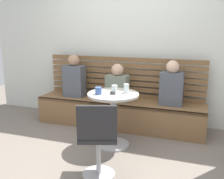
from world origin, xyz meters
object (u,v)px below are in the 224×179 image
at_px(person_child_left, 172,85).
at_px(person_child_middle, 117,85).
at_px(cup_glass_short, 115,88).
at_px(white_chair, 98,138).
at_px(cup_mug_blue, 98,91).
at_px(booth_bench, 119,113).
at_px(phone_on_table, 113,93).
at_px(cafe_table, 113,109).
at_px(cup_glass_tall, 126,88).
at_px(person_adult, 74,78).

relative_size(person_child_left, person_child_middle, 1.13).
relative_size(person_child_middle, cup_glass_short, 7.45).
relative_size(white_chair, cup_mug_blue, 8.95).
bearing_deg(booth_bench, cup_mug_blue, -91.68).
relative_size(booth_bench, white_chair, 3.18).
distance_m(person_child_middle, cup_mug_blue, 0.78).
xyz_separation_m(person_child_left, phone_on_table, (-0.67, -0.75, 0.01)).
distance_m(cafe_table, white_chair, 0.82).
distance_m(cup_glass_tall, cup_glass_short, 0.19).
bearing_deg(cup_mug_blue, cup_glass_tall, 31.56).
bearing_deg(cup_glass_tall, cafe_table, -151.31).
bearing_deg(person_child_left, person_child_middle, -175.15).
height_order(cup_glass_short, phone_on_table, cup_glass_short).
bearing_deg(cup_glass_tall, cup_mug_blue, -148.44).
height_order(booth_bench, person_child_middle, person_child_middle).
distance_m(cup_glass_short, cup_mug_blue, 0.28).
bearing_deg(cup_glass_short, cup_mug_blue, -120.13).
height_order(booth_bench, cup_glass_tall, cup_glass_tall).
bearing_deg(cafe_table, cup_glass_short, 100.52).
bearing_deg(person_adult, person_child_middle, -2.77).
height_order(person_child_left, cup_glass_tall, person_child_left).
height_order(white_chair, person_child_middle, person_child_middle).
bearing_deg(white_chair, person_child_middle, 100.25).
bearing_deg(cup_glass_short, white_chair, -81.93).
height_order(person_child_left, cup_glass_short, person_child_left).
xyz_separation_m(cafe_table, cup_glass_short, (-0.02, 0.13, 0.26)).
xyz_separation_m(person_child_left, person_child_middle, (-0.83, -0.07, -0.04)).
xyz_separation_m(cup_mug_blue, phone_on_table, (0.16, 0.10, -0.04)).
xyz_separation_m(cafe_table, cup_mug_blue, (-0.16, -0.11, 0.27)).
bearing_deg(cafe_table, person_child_left, 47.56).
xyz_separation_m(person_child_middle, cup_glass_tall, (0.31, -0.58, 0.10)).
bearing_deg(cup_glass_short, phone_on_table, -80.33).
height_order(cafe_table, person_child_left, person_child_left).
bearing_deg(white_chair, person_child_left, 69.97).
relative_size(cafe_table, cup_mug_blue, 7.79).
distance_m(person_child_left, person_child_middle, 0.83).
height_order(white_chair, person_child_left, person_child_left).
xyz_separation_m(cafe_table, person_adult, (-0.93, 0.70, 0.24)).
bearing_deg(person_child_middle, person_adult, 177.23).
bearing_deg(booth_bench, person_adult, 179.42).
bearing_deg(booth_bench, cafe_table, -78.61).
bearing_deg(cafe_table, phone_on_table, -92.27).
xyz_separation_m(white_chair, person_adult, (-1.04, 1.51, 0.29)).
distance_m(white_chair, phone_on_table, 0.86).
distance_m(booth_bench, person_child_left, 0.96).
height_order(person_adult, cup_mug_blue, person_adult).
height_order(person_child_middle, cup_glass_short, person_child_middle).
bearing_deg(phone_on_table, booth_bench, 83.98).
bearing_deg(phone_on_table, person_adult, 125.33).
relative_size(cup_mug_blue, phone_on_table, 0.68).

